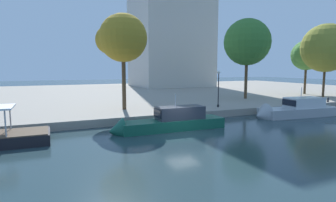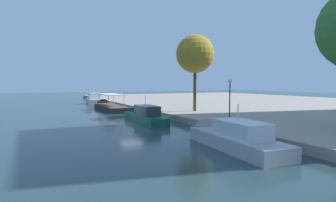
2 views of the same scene
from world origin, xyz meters
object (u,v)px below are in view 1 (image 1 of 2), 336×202
Objects in this scene: tree_2 at (324,48)px; office_tower at (170,1)px; motor_yacht_3 at (294,111)px; mooring_bollard_0 at (328,99)px; tree_1 at (248,42)px; mooring_bollard_1 at (316,100)px; lamp_post at (219,85)px; motor_yacht_2 at (167,123)px; tree_3 at (306,55)px; tree_0 at (121,38)px.

office_tower is (-11.68, 34.38, 13.48)m from tree_2.
motor_yacht_3 reaches higher than mooring_bollard_0.
tree_1 reaches higher than tree_2.
mooring_bollard_1 is 0.17× the size of lamp_post.
motor_yacht_3 is at bearing -176.80° from motor_yacht_2.
tree_3 is at bearing -66.87° from office_tower.
tree_3 is at bearing -156.03° from motor_yacht_2.
tree_1 is (18.51, 12.01, 8.68)m from motor_yacht_2.
tree_1 is 0.27× the size of office_tower.
mooring_bollard_0 is 0.92× the size of mooring_bollard_1.
lamp_post is at bearing -14.22° from tree_0.
mooring_bollard_0 is 13.61m from tree_1.
motor_yacht_2 is 11.32m from lamp_post.
motor_yacht_2 is 36.11m from tree_3.
tree_2 is 38.73m from office_tower.
tree_1 is at bearing 33.56° from lamp_post.
office_tower is at bearing 95.07° from mooring_bollard_1.
motor_yacht_2 is 52.60m from office_tower.
office_tower reaches higher than mooring_bollard_0.
motor_yacht_2 is 13.87× the size of mooring_bollard_1.
tree_2 is at bearing 44.11° from mooring_bollard_0.
lamp_post is 0.36× the size of tree_1.
mooring_bollard_0 is at bearing -170.25° from motor_yacht_2.
motor_yacht_2 is 23.67m from mooring_bollard_1.
motor_yacht_2 is at bearing 7.03° from motor_yacht_3.
tree_0 reaches higher than mooring_bollard_0.
tree_0 is (-25.17, 4.93, 7.52)m from mooring_bollard_1.
office_tower is (21.62, 35.10, 13.30)m from tree_0.
tree_1 reaches higher than motor_yacht_2.
tree_2 reaches higher than motor_yacht_3.
tree_3 is at bearing 8.42° from tree_0.
mooring_bollard_0 is at bearing -135.89° from tree_2.
office_tower reaches higher than tree_3.
office_tower is (-6.06, 39.83, 20.86)m from mooring_bollard_0.
tree_0 is at bearing 165.78° from lamp_post.
lamp_post is 0.41× the size of tree_0.
motor_yacht_2 is at bearing -157.14° from tree_3.
tree_0 reaches higher than lamp_post.
motor_yacht_2 reaches higher than mooring_bollard_1.
tree_2 reaches higher than mooring_bollard_1.
mooring_bollard_0 is at bearing -81.35° from office_tower.
lamp_post reaches higher than mooring_bollard_1.
tree_2 is 4.61m from tree_3.
mooring_bollard_0 is 16.90m from lamp_post.
motor_yacht_3 is 0.23× the size of office_tower.
office_tower reaches higher than mooring_bollard_1.
mooring_bollard_0 is at bearing 4.61° from mooring_bollard_1.
motor_yacht_3 is 0.98× the size of tree_0.
tree_3 is (34.43, 5.10, -1.03)m from tree_0.
motor_yacht_3 is 0.90× the size of tree_2.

